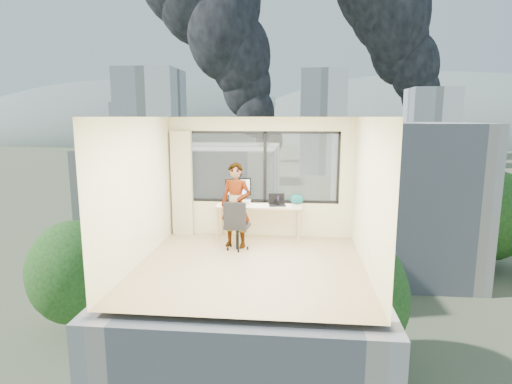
# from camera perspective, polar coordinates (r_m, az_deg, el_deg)

# --- Properties ---
(floor) EXTENTS (4.00, 4.00, 0.01)m
(floor) POSITION_cam_1_polar(r_m,az_deg,el_deg) (7.56, -0.75, -9.96)
(floor) COLOR tan
(floor) RESTS_ON ground
(ceiling) EXTENTS (4.00, 4.00, 0.01)m
(ceiling) POSITION_cam_1_polar(r_m,az_deg,el_deg) (7.09, -0.80, 10.16)
(ceiling) COLOR white
(ceiling) RESTS_ON ground
(wall_front) EXTENTS (4.00, 0.01, 2.60)m
(wall_front) POSITION_cam_1_polar(r_m,az_deg,el_deg) (5.27, -3.18, -4.12)
(wall_front) COLOR beige
(wall_front) RESTS_ON ground
(wall_left) EXTENTS (0.01, 4.00, 2.60)m
(wall_left) POSITION_cam_1_polar(r_m,az_deg,el_deg) (7.69, -15.75, 0.05)
(wall_left) COLOR beige
(wall_left) RESTS_ON ground
(wall_right) EXTENTS (0.01, 4.00, 2.60)m
(wall_right) POSITION_cam_1_polar(r_m,az_deg,el_deg) (7.27, 15.09, -0.49)
(wall_right) COLOR beige
(wall_right) RESTS_ON ground
(window_wall) EXTENTS (3.30, 0.16, 1.55)m
(window_wall) POSITION_cam_1_polar(r_m,az_deg,el_deg) (9.14, 0.92, 3.41)
(window_wall) COLOR black
(window_wall) RESTS_ON ground
(curtain) EXTENTS (0.45, 0.14, 2.30)m
(curtain) POSITION_cam_1_polar(r_m,az_deg,el_deg) (9.39, -9.98, 1.12)
(curtain) COLOR beige
(curtain) RESTS_ON floor
(desk) EXTENTS (1.80, 0.60, 0.75)m
(desk) POSITION_cam_1_polar(r_m,az_deg,el_deg) (9.03, 0.41, -4.11)
(desk) COLOR beige
(desk) RESTS_ON floor
(chair) EXTENTS (0.56, 0.56, 1.01)m
(chair) POSITION_cam_1_polar(r_m,az_deg,el_deg) (8.32, -2.55, -4.43)
(chair) COLOR black
(chair) RESTS_ON floor
(person) EXTENTS (0.70, 0.54, 1.71)m
(person) POSITION_cam_1_polar(r_m,az_deg,el_deg) (8.42, -2.76, -1.81)
(person) COLOR #2D2D33
(person) RESTS_ON floor
(monitor) EXTENTS (0.57, 0.27, 0.56)m
(monitor) POSITION_cam_1_polar(r_m,az_deg,el_deg) (9.06, -2.45, 0.19)
(monitor) COLOR black
(monitor) RESTS_ON desk
(game_console) EXTENTS (0.32, 0.27, 0.07)m
(game_console) POSITION_cam_1_polar(r_m,az_deg,el_deg) (9.20, -1.65, -1.21)
(game_console) COLOR white
(game_console) RESTS_ON desk
(laptop) EXTENTS (0.41, 0.42, 0.22)m
(laptop) POSITION_cam_1_polar(r_m,az_deg,el_deg) (8.88, 2.92, -1.15)
(laptop) COLOR black
(laptop) RESTS_ON desk
(cellphone) EXTENTS (0.10, 0.05, 0.01)m
(cellphone) POSITION_cam_1_polar(r_m,az_deg,el_deg) (8.94, -3.20, -1.77)
(cellphone) COLOR black
(cellphone) RESTS_ON desk
(pen_cup) EXTENTS (0.10, 0.10, 0.11)m
(pen_cup) POSITION_cam_1_polar(r_m,az_deg,el_deg) (8.90, 3.03, -1.50)
(pen_cup) COLOR black
(pen_cup) RESTS_ON desk
(handbag) EXTENTS (0.30, 0.19, 0.22)m
(handbag) POSITION_cam_1_polar(r_m,az_deg,el_deg) (9.08, 5.56, -0.95)
(handbag) COLOR #0E5451
(handbag) RESTS_ON desk
(exterior_ground) EXTENTS (400.00, 400.00, 0.04)m
(exterior_ground) POSITION_cam_1_polar(r_m,az_deg,el_deg) (128.13, 5.20, 2.68)
(exterior_ground) COLOR #515B3D
(exterior_ground) RESTS_ON ground
(near_bldg_a) EXTENTS (16.00, 12.00, 14.00)m
(near_bldg_a) POSITION_cam_1_polar(r_m,az_deg,el_deg) (39.51, -8.95, -4.03)
(near_bldg_a) COLOR #F4EACC
(near_bldg_a) RESTS_ON exterior_ground
(near_bldg_b) EXTENTS (14.00, 13.00, 16.00)m
(near_bldg_b) POSITION_cam_1_polar(r_m,az_deg,el_deg) (47.22, 19.23, -0.91)
(near_bldg_b) COLOR white
(near_bldg_b) RESTS_ON exterior_ground
(far_tower_a) EXTENTS (14.00, 14.00, 28.00)m
(far_tower_a) POSITION_cam_1_polar(r_m,az_deg,el_deg) (108.18, -13.89, 8.49)
(far_tower_a) COLOR silver
(far_tower_a) RESTS_ON exterior_ground
(far_tower_b) EXTENTS (13.00, 13.00, 30.00)m
(far_tower_b) POSITION_cam_1_polar(r_m,az_deg,el_deg) (127.27, 8.96, 9.32)
(far_tower_b) COLOR silver
(far_tower_b) RESTS_ON exterior_ground
(far_tower_c) EXTENTS (15.00, 15.00, 26.00)m
(far_tower_c) POSITION_cam_1_polar(r_m,az_deg,el_deg) (153.60, 22.55, 8.05)
(far_tower_c) COLOR silver
(far_tower_c) RESTS_ON exterior_ground
(far_tower_d) EXTENTS (16.00, 14.00, 22.00)m
(far_tower_d) POSITION_cam_1_polar(r_m,az_deg,el_deg) (168.50, -15.71, 7.88)
(far_tower_d) COLOR silver
(far_tower_d) RESTS_ON exterior_ground
(hill_a) EXTENTS (288.00, 216.00, 90.00)m
(hill_a) POSITION_cam_1_polar(r_m,az_deg,el_deg) (349.04, -14.78, 7.10)
(hill_a) COLOR slate
(hill_a) RESTS_ON exterior_ground
(hill_b) EXTENTS (300.00, 220.00, 96.00)m
(hill_b) POSITION_cam_1_polar(r_m,az_deg,el_deg) (342.17, 22.60, 6.61)
(hill_b) COLOR slate
(hill_b) RESTS_ON exterior_ground
(tree_a) EXTENTS (7.00, 7.00, 8.00)m
(tree_a) POSITION_cam_1_polar(r_m,az_deg,el_deg) (35.84, -23.26, -11.28)
(tree_a) COLOR #184617
(tree_a) RESTS_ON exterior_ground
(tree_b) EXTENTS (7.60, 7.60, 9.00)m
(tree_b) POSITION_cam_1_polar(r_m,az_deg,el_deg) (28.01, 12.07, -15.68)
(tree_b) COLOR #184617
(tree_b) RESTS_ON exterior_ground
(tree_c) EXTENTS (8.40, 8.40, 10.00)m
(tree_c) POSITION_cam_1_polar(r_m,az_deg,el_deg) (52.90, 29.13, -3.82)
(tree_c) COLOR #184617
(tree_c) RESTS_ON exterior_ground
(smoke_plume_a) EXTENTS (40.00, 24.00, 90.00)m
(smoke_plume_a) POSITION_cam_1_polar(r_m,az_deg,el_deg) (161.57, 1.76, 23.18)
(smoke_plume_a) COLOR black
(smoke_plume_a) RESTS_ON exterior_ground
(smoke_plume_b) EXTENTS (30.00, 18.00, 70.00)m
(smoke_plume_b) POSITION_cam_1_polar(r_m,az_deg,el_deg) (186.77, 23.48, 16.86)
(smoke_plume_b) COLOR black
(smoke_plume_b) RESTS_ON exterior_ground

